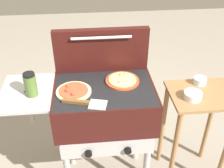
# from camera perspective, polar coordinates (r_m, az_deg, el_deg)

# --- Properties ---
(grill) EXTENTS (0.96, 0.53, 0.90)m
(grill) POSITION_cam_1_polar(r_m,az_deg,el_deg) (1.80, -2.02, -4.53)
(grill) COLOR #38110F
(grill) RESTS_ON ground_plane
(grill_lid_open) EXTENTS (0.63, 0.08, 0.30)m
(grill_lid_open) POSITION_cam_1_polar(r_m,az_deg,el_deg) (1.83, -2.24, 7.09)
(grill_lid_open) COLOR #38110F
(grill_lid_open) RESTS_ON grill
(pizza_pepperoni) EXTENTS (0.22, 0.22, 0.04)m
(pizza_pepperoni) POSITION_cam_1_polar(r_m,az_deg,el_deg) (1.68, -8.07, -1.51)
(pizza_pepperoni) COLOR beige
(pizza_pepperoni) RESTS_ON grill
(pizza_cheese) EXTENTS (0.22, 0.22, 0.03)m
(pizza_cheese) POSITION_cam_1_polar(r_m,az_deg,el_deg) (1.77, 2.17, 0.79)
(pizza_cheese) COLOR #C64723
(pizza_cheese) RESTS_ON grill
(sauce_jar) EXTENTS (0.07, 0.07, 0.15)m
(sauce_jar) POSITION_cam_1_polar(r_m,az_deg,el_deg) (1.68, -16.67, -0.10)
(sauce_jar) COLOR #4C6B2D
(sauce_jar) RESTS_ON grill
(spatula) EXTENTS (0.27, 0.12, 0.02)m
(spatula) POSITION_cam_1_polar(r_m,az_deg,el_deg) (1.58, -5.70, -3.96)
(spatula) COLOR #B7BABF
(spatula) RESTS_ON grill
(prep_table) EXTENTS (0.44, 0.36, 0.80)m
(prep_table) POSITION_cam_1_polar(r_m,az_deg,el_deg) (2.06, 17.25, -7.21)
(prep_table) COLOR olive
(prep_table) RESTS_ON ground_plane
(topping_bowl_near) EXTENTS (0.12, 0.12, 0.04)m
(topping_bowl_near) POSITION_cam_1_polar(r_m,az_deg,el_deg) (1.85, 16.52, -2.34)
(topping_bowl_near) COLOR silver
(topping_bowl_near) RESTS_ON prep_table
(topping_bowl_far) EXTENTS (0.09, 0.09, 0.04)m
(topping_bowl_far) POSITION_cam_1_polar(r_m,az_deg,el_deg) (2.01, 17.88, 0.62)
(topping_bowl_far) COLOR silver
(topping_bowl_far) RESTS_ON prep_table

